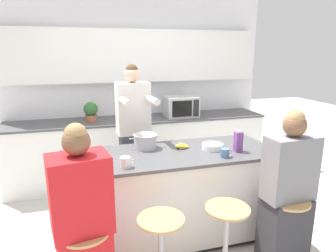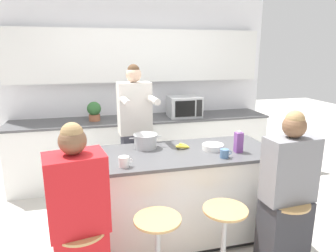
# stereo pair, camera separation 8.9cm
# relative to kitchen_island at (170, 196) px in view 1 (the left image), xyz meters

# --- Properties ---
(ground_plane) EXTENTS (16.00, 16.00, 0.00)m
(ground_plane) POSITION_rel_kitchen_island_xyz_m (0.00, 0.00, -0.47)
(ground_plane) COLOR beige
(wall_back) EXTENTS (4.06, 0.22, 2.70)m
(wall_back) POSITION_rel_kitchen_island_xyz_m (0.00, 1.88, 1.07)
(wall_back) COLOR white
(wall_back) RESTS_ON ground_plane
(back_counter) EXTENTS (3.76, 0.65, 0.94)m
(back_counter) POSITION_rel_kitchen_island_xyz_m (0.00, 1.57, 0.00)
(back_counter) COLOR white
(back_counter) RESTS_ON ground_plane
(kitchen_island) EXTENTS (2.09, 0.79, 0.93)m
(kitchen_island) POSITION_rel_kitchen_island_xyz_m (0.00, 0.00, 0.00)
(kitchen_island) COLOR black
(kitchen_island) RESTS_ON ground_plane
(bar_stool_center_right) EXTENTS (0.38, 0.38, 0.66)m
(bar_stool_center_right) POSITION_rel_kitchen_island_xyz_m (0.28, -0.69, -0.11)
(bar_stool_center_right) COLOR tan
(bar_stool_center_right) RESTS_ON ground_plane
(bar_stool_rightmost) EXTENTS (0.38, 0.38, 0.66)m
(bar_stool_rightmost) POSITION_rel_kitchen_island_xyz_m (0.84, -0.71, -0.11)
(bar_stool_rightmost) COLOR tan
(bar_stool_rightmost) RESTS_ON ground_plane
(person_cooking) EXTENTS (0.41, 0.57, 1.75)m
(person_cooking) POSITION_rel_kitchen_island_xyz_m (-0.24, 0.67, 0.40)
(person_cooking) COLOR #383842
(person_cooking) RESTS_ON ground_plane
(person_wrapped_blanket) EXTENTS (0.45, 0.35, 1.44)m
(person_wrapped_blanket) POSITION_rel_kitchen_island_xyz_m (-0.85, -0.69, 0.22)
(person_wrapped_blanket) COLOR red
(person_wrapped_blanket) RESTS_ON ground_plane
(person_seated_near) EXTENTS (0.45, 0.29, 1.44)m
(person_seated_near) POSITION_rel_kitchen_island_xyz_m (0.84, -0.69, 0.18)
(person_seated_near) COLOR #333338
(person_seated_near) RESTS_ON ground_plane
(cooking_pot) EXTENTS (0.33, 0.24, 0.14)m
(cooking_pot) POSITION_rel_kitchen_island_xyz_m (-0.20, 0.21, 0.53)
(cooking_pot) COLOR #B7BABC
(cooking_pot) RESTS_ON kitchen_island
(fruit_bowl) EXTENTS (0.21, 0.21, 0.06)m
(fruit_bowl) POSITION_rel_kitchen_island_xyz_m (0.44, -0.01, 0.49)
(fruit_bowl) COLOR white
(fruit_bowl) RESTS_ON kitchen_island
(mixing_bowl_steel) EXTENTS (0.21, 0.21, 0.06)m
(mixing_bowl_steel) POSITION_rel_kitchen_island_xyz_m (-0.83, -0.09, 0.49)
(mixing_bowl_steel) COLOR white
(mixing_bowl_steel) RESTS_ON kitchen_island
(coffee_cup_near) EXTENTS (0.12, 0.09, 0.09)m
(coffee_cup_near) POSITION_rel_kitchen_island_xyz_m (-0.47, -0.26, 0.50)
(coffee_cup_near) COLOR white
(coffee_cup_near) RESTS_ON kitchen_island
(coffee_cup_far) EXTENTS (0.11, 0.08, 0.08)m
(coffee_cup_far) POSITION_rel_kitchen_island_xyz_m (0.45, -0.26, 0.50)
(coffee_cup_far) COLOR #4C7099
(coffee_cup_far) RESTS_ON kitchen_island
(banana_bunch) EXTENTS (0.17, 0.12, 0.06)m
(banana_bunch) POSITION_rel_kitchen_island_xyz_m (0.15, 0.10, 0.48)
(banana_bunch) COLOR yellow
(banana_bunch) RESTS_ON kitchen_island
(juice_carton) EXTENTS (0.07, 0.07, 0.21)m
(juice_carton) POSITION_rel_kitchen_island_xyz_m (0.65, -0.14, 0.56)
(juice_carton) COLOR #7A428E
(juice_carton) RESTS_ON kitchen_island
(microwave) EXTENTS (0.48, 0.37, 0.30)m
(microwave) POSITION_rel_kitchen_island_xyz_m (0.62, 1.53, 0.62)
(microwave) COLOR #B2B5B7
(microwave) RESTS_ON back_counter
(potted_plant) EXTENTS (0.19, 0.19, 0.27)m
(potted_plant) POSITION_rel_kitchen_island_xyz_m (-0.69, 1.57, 0.61)
(potted_plant) COLOR #A86042
(potted_plant) RESTS_ON back_counter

